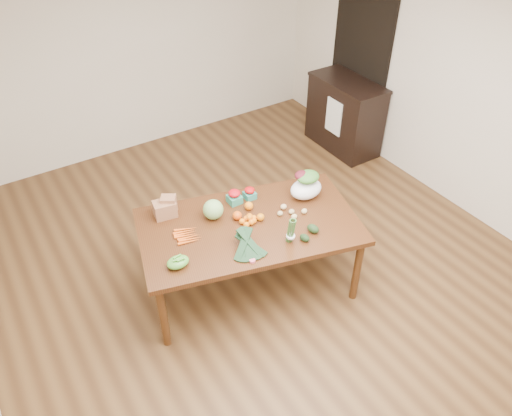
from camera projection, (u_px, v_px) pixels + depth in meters
floor at (265, 274)px, 4.94m from camera, size 6.00×6.00×0.00m
room_walls at (267, 159)px, 4.10m from camera, size 5.02×6.02×2.70m
dining_table at (249, 255)px, 4.61m from camera, size 2.12×1.52×0.75m
doorway_dark at (359, 65)px, 6.39m from camera, size 0.02×1.00×2.10m
cabinet at (345, 115)px, 6.56m from camera, size 0.52×1.02×0.94m
dish_towel at (334, 117)px, 6.35m from camera, size 0.02×0.28×0.45m
paper_bag at (165, 208)px, 4.42m from camera, size 0.31×0.28×0.18m
cabbage at (213, 210)px, 4.40m from camera, size 0.18×0.18×0.18m
strawberry_basket_a at (234, 198)px, 4.59m from camera, size 0.14×0.14×0.11m
strawberry_basket_b at (250, 194)px, 4.65m from camera, size 0.12×0.12×0.09m
orange_a at (237, 216)px, 4.41m from camera, size 0.08×0.08×0.08m
orange_b at (249, 206)px, 4.52m from camera, size 0.08×0.08×0.08m
orange_c at (260, 217)px, 4.40m from camera, size 0.07×0.07×0.07m
mandarin_cluster at (250, 219)px, 4.37m from camera, size 0.22×0.22×0.09m
carrots at (187, 235)px, 4.25m from camera, size 0.27×0.27×0.03m
snap_pea_bag at (178, 262)px, 3.95m from camera, size 0.18×0.14×0.08m
kale_bunch at (249, 246)px, 4.04m from camera, size 0.41×0.47×0.16m
asparagus_bundle at (291, 231)px, 4.12m from camera, size 0.11×0.13×0.26m
potato_a at (280, 213)px, 4.46m from camera, size 0.05×0.05×0.04m
potato_b at (294, 217)px, 4.43m from camera, size 0.06×0.05×0.05m
potato_c at (292, 212)px, 4.48m from camera, size 0.05×0.05×0.05m
potato_d at (284, 207)px, 4.53m from camera, size 0.06×0.05×0.05m
potato_e at (304, 211)px, 4.49m from camera, size 0.06×0.05×0.05m
avocado_a at (305, 238)px, 4.19m from camera, size 0.09×0.11×0.06m
avocado_b at (313, 229)px, 4.28m from camera, size 0.11×0.13×0.08m
salad_bag at (306, 186)px, 4.62m from camera, size 0.37×0.31×0.24m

